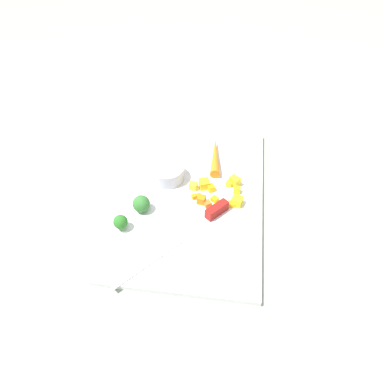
% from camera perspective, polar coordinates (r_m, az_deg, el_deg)
% --- Properties ---
extents(ground_plane, '(4.00, 4.00, 0.00)m').
position_cam_1_polar(ground_plane, '(0.94, 0.00, -0.97)').
color(ground_plane, gray).
extents(cutting_board, '(0.53, 0.33, 0.01)m').
position_cam_1_polar(cutting_board, '(0.93, 0.00, -0.71)').
color(cutting_board, white).
rests_on(cutting_board, ground_plane).
extents(prep_bowl, '(0.09, 0.09, 0.04)m').
position_cam_1_polar(prep_bowl, '(0.96, -3.72, 2.82)').
color(prep_bowl, '#B0B3C2').
rests_on(prep_bowl, cutting_board).
extents(chef_knife, '(0.26, 0.22, 0.02)m').
position_cam_1_polar(chef_knife, '(0.85, 0.48, -4.92)').
color(chef_knife, silver).
rests_on(chef_knife, cutting_board).
extents(whole_carrot, '(0.15, 0.04, 0.03)m').
position_cam_1_polar(whole_carrot, '(1.02, 3.42, 5.39)').
color(whole_carrot, orange).
rests_on(whole_carrot, cutting_board).
extents(carrot_dice_0, '(0.02, 0.02, 0.01)m').
position_cam_1_polar(carrot_dice_0, '(0.92, 1.04, -0.70)').
color(carrot_dice_0, orange).
rests_on(carrot_dice_0, cutting_board).
extents(carrot_dice_1, '(0.02, 0.02, 0.01)m').
position_cam_1_polar(carrot_dice_1, '(0.90, 2.26, -1.74)').
color(carrot_dice_1, orange).
rests_on(carrot_dice_1, cutting_board).
extents(carrot_dice_2, '(0.02, 0.02, 0.01)m').
position_cam_1_polar(carrot_dice_2, '(0.92, 0.35, -0.69)').
color(carrot_dice_2, orange).
rests_on(carrot_dice_2, cutting_board).
extents(carrot_dice_3, '(0.02, 0.02, 0.02)m').
position_cam_1_polar(carrot_dice_3, '(0.91, 1.36, -1.14)').
color(carrot_dice_3, orange).
rests_on(carrot_dice_3, cutting_board).
extents(pepper_dice_0, '(0.03, 0.03, 0.02)m').
position_cam_1_polar(pepper_dice_0, '(0.94, 1.82, 1.17)').
color(pepper_dice_0, yellow).
rests_on(pepper_dice_0, cutting_board).
extents(pepper_dice_1, '(0.02, 0.02, 0.01)m').
position_cam_1_polar(pepper_dice_1, '(0.91, 3.32, -1.05)').
color(pepper_dice_1, yellow).
rests_on(pepper_dice_1, cutting_board).
extents(pepper_dice_2, '(0.02, 0.02, 0.01)m').
position_cam_1_polar(pepper_dice_2, '(0.95, 5.44, 1.23)').
color(pepper_dice_2, yellow).
rests_on(pepper_dice_2, cutting_board).
extents(pepper_dice_3, '(0.01, 0.02, 0.01)m').
position_cam_1_polar(pepper_dice_3, '(0.90, 5.79, -1.76)').
color(pepper_dice_3, yellow).
rests_on(pepper_dice_3, cutting_board).
extents(pepper_dice_4, '(0.02, 0.02, 0.01)m').
position_cam_1_polar(pepper_dice_4, '(0.94, 6.62, 0.29)').
color(pepper_dice_4, yellow).
rests_on(pepper_dice_4, cutting_board).
extents(pepper_dice_5, '(0.02, 0.02, 0.02)m').
position_cam_1_polar(pepper_dice_5, '(0.94, 0.36, 0.89)').
color(pepper_dice_5, yellow).
rests_on(pepper_dice_5, cutting_board).
extents(pepper_dice_6, '(0.03, 0.03, 0.02)m').
position_cam_1_polar(pepper_dice_6, '(0.95, 6.27, 1.61)').
color(pepper_dice_6, yellow).
rests_on(pepper_dice_6, cutting_board).
extents(pepper_dice_7, '(0.02, 0.02, 0.02)m').
position_cam_1_polar(pepper_dice_7, '(0.94, 2.78, 0.63)').
color(pepper_dice_7, yellow).
rests_on(pepper_dice_7, cutting_board).
extents(pepper_dice_8, '(0.03, 0.03, 0.02)m').
position_cam_1_polar(pepper_dice_8, '(0.91, 6.61, -1.33)').
color(pepper_dice_8, yellow).
rests_on(pepper_dice_8, cutting_board).
extents(pepper_dice_9, '(0.02, 0.01, 0.01)m').
position_cam_1_polar(pepper_dice_9, '(0.90, 4.16, -1.98)').
color(pepper_dice_9, yellow).
rests_on(pepper_dice_9, cutting_board).
extents(broccoli_floret_0, '(0.03, 0.03, 0.04)m').
position_cam_1_polar(broccoli_floret_0, '(0.86, -10.43, -4.36)').
color(broccoli_floret_0, '#81B660').
rests_on(broccoli_floret_0, cutting_board).
extents(broccoli_floret_1, '(0.04, 0.04, 0.04)m').
position_cam_1_polar(broccoli_floret_1, '(0.89, -7.44, -1.75)').
color(broccoli_floret_1, '#8CB668').
rests_on(broccoli_floret_1, cutting_board).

